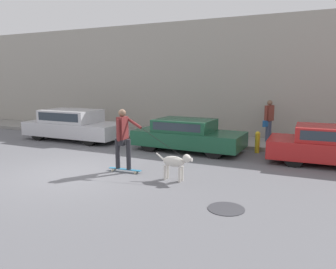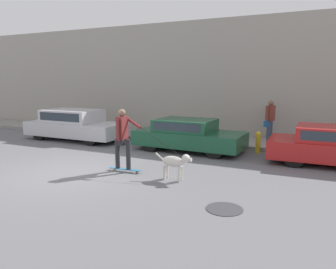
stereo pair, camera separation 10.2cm
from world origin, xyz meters
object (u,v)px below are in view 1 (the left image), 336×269
at_px(parked_car_0, 74,125).
at_px(pedestrian_with_bag, 269,119).
at_px(fire_hydrant, 257,142).
at_px(skateboarder, 123,136).
at_px(parked_car_1, 188,135).
at_px(dog, 176,162).

height_order(parked_car_0, pedestrian_with_bag, pedestrian_with_bag).
xyz_separation_m(pedestrian_with_bag, fire_hydrant, (-0.14, -1.61, -0.65)).
distance_m(skateboarder, fire_hydrant, 5.14).
bearing_deg(parked_car_1, parked_car_0, -178.29).
distance_m(parked_car_1, fire_hydrant, 2.51).
xyz_separation_m(skateboarder, fire_hydrant, (3.02, 4.11, -0.62)).
bearing_deg(parked_car_0, fire_hydrant, 5.49).
relative_size(parked_car_0, dog, 4.18).
xyz_separation_m(dog, fire_hydrant, (1.35, 4.25, -0.08)).
bearing_deg(dog, skateboarder, 179.53).
height_order(dog, skateboarder, skateboarder).
relative_size(parked_car_1, pedestrian_with_bag, 2.45).
relative_size(dog, skateboarder, 0.43).
relative_size(parked_car_0, parked_car_1, 1.10).
distance_m(parked_car_0, pedestrian_with_bag, 8.19).
xyz_separation_m(dog, pedestrian_with_bag, (1.49, 5.86, 0.57)).
distance_m(parked_car_0, parked_car_1, 5.31).
relative_size(dog, pedestrian_with_bag, 0.64).
xyz_separation_m(parked_car_0, dog, (6.36, -3.55, -0.15)).
relative_size(parked_car_1, dog, 3.81).
bearing_deg(skateboarder, pedestrian_with_bag, 58.07).
xyz_separation_m(parked_car_0, parked_car_1, (5.31, 0.00, -0.06)).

